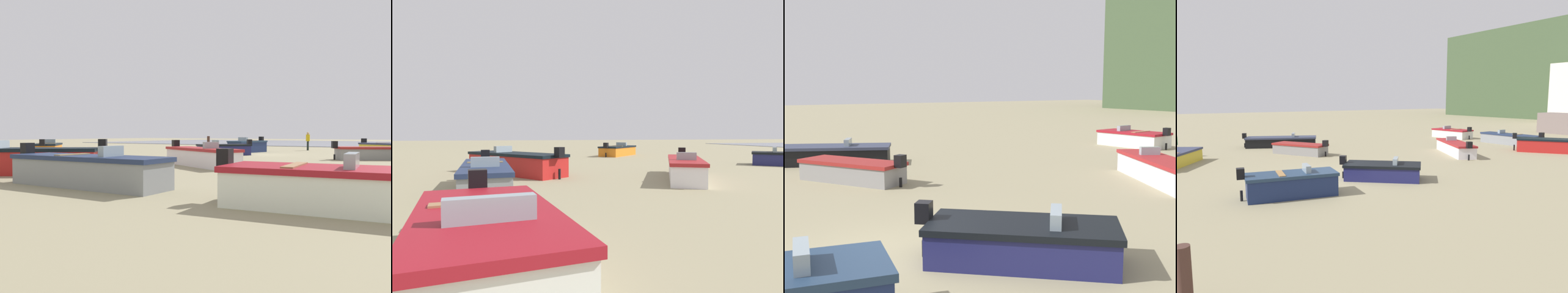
% 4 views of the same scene
% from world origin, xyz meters
% --- Properties ---
extents(ground_plane, '(160.00, 160.00, 0.00)m').
position_xyz_m(ground_plane, '(0.00, 0.00, 0.00)').
color(ground_plane, gray).
extents(tidal_water, '(80.00, 36.00, 0.06)m').
position_xyz_m(tidal_water, '(0.00, -36.00, 0.03)').
color(tidal_water, slate).
rests_on(tidal_water, ground).
extents(boat_grey_0, '(3.89, 3.11, 1.05)m').
position_xyz_m(boat_grey_0, '(-7.87, 1.35, 0.38)').
color(boat_grey_0, gray).
rests_on(boat_grey_0, ground).
extents(boat_navy_1, '(1.98, 3.80, 1.23)m').
position_xyz_m(boat_navy_1, '(1.84, -2.75, 0.47)').
color(boat_navy_1, navy).
rests_on(boat_navy_1, ground).
extents(boat_yellow_2, '(4.40, 3.46, 1.10)m').
position_xyz_m(boat_yellow_2, '(-7.70, -6.19, 0.40)').
color(boat_yellow_2, yellow).
rests_on(boat_yellow_2, ground).
extents(boat_red_3, '(5.04, 4.34, 1.26)m').
position_xyz_m(boat_red_3, '(0.82, 16.69, 0.48)').
color(boat_red_3, '#B11D1C').
rests_on(boat_red_3, ground).
extents(boat_navy_4, '(3.46, 3.69, 1.07)m').
position_xyz_m(boat_navy_4, '(1.32, 1.83, 0.39)').
color(boat_navy_4, navy).
rests_on(boat_navy_4, ground).
extents(boat_grey_6, '(5.27, 1.68, 1.18)m').
position_xyz_m(boat_grey_6, '(-3.63, 17.69, 0.44)').
color(boat_grey_6, gray).
rests_on(boat_grey_6, ground).
extents(boat_orange_7, '(4.12, 3.99, 1.11)m').
position_xyz_m(boat_orange_7, '(11.71, 8.29, 0.41)').
color(boat_orange_7, orange).
rests_on(boat_orange_7, ground).
extents(boat_white_8, '(4.96, 3.28, 1.14)m').
position_xyz_m(boat_white_8, '(-2.43, 10.27, 0.43)').
color(boat_white_8, white).
rests_on(boat_white_8, ground).
extents(boat_white_9, '(4.00, 2.22, 1.14)m').
position_xyz_m(boat_white_9, '(-9.83, 17.28, 0.42)').
color(boat_white_9, white).
rests_on(boat_white_9, ground).
extents(mooring_post_near_water, '(0.27, 0.27, 1.23)m').
position_xyz_m(mooring_post_near_water, '(8.20, -6.98, 0.62)').
color(mooring_post_near_water, '#482E27').
rests_on(mooring_post_near_water, ground).
extents(beach_walker_foreground, '(0.39, 0.54, 1.62)m').
position_xyz_m(beach_walker_foreground, '(-0.83, -9.07, 0.95)').
color(beach_walker_foreground, black).
rests_on(beach_walker_foreground, ground).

